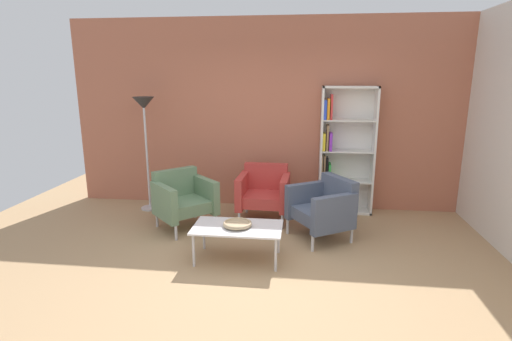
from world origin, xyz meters
TOP-DOWN VIEW (x-y plane):
  - ground_plane at (0.00, 0.00)m, footprint 8.32×8.32m
  - brick_back_panel at (0.00, 2.46)m, footprint 6.40×0.12m
  - bookshelf_tall at (1.02, 2.25)m, footprint 0.80×0.30m
  - coffee_table_low at (-0.26, 0.42)m, footprint 1.00×0.56m
  - decorative_bowl at (-0.26, 0.42)m, footprint 0.32×0.32m
  - armchair_spare_guest at (-1.17, 1.32)m, footprint 0.95×0.95m
  - armchair_by_bookshelf at (0.73, 1.18)m, footprint 0.92×0.94m
  - armchair_corner_red at (-0.10, 1.77)m, footprint 0.74×0.68m
  - floor_lamp_torchiere at (-1.93, 2.00)m, footprint 0.32×0.32m

SIDE VIEW (x-z plane):
  - ground_plane at x=0.00m, z-range 0.00..0.00m
  - coffee_table_low at x=-0.26m, z-range 0.17..0.57m
  - armchair_spare_guest at x=-1.17m, z-range 0.02..0.80m
  - armchair_by_bookshelf at x=0.73m, z-range 0.02..0.80m
  - armchair_corner_red at x=-0.10m, z-range 0.02..0.80m
  - decorative_bowl at x=-0.26m, z-range 0.41..0.46m
  - bookshelf_tall at x=1.02m, z-range -0.03..1.87m
  - floor_lamp_torchiere at x=-1.93m, z-range 0.58..2.32m
  - brick_back_panel at x=0.00m, z-range 0.00..2.90m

